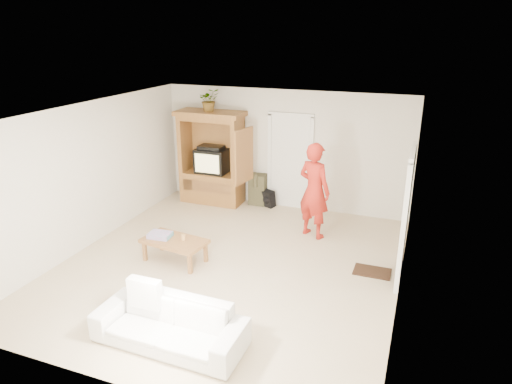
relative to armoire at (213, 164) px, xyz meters
The scene contains 19 objects.
floor 3.22m from the armoire, 59.36° to the right, with size 6.00×6.00×0.00m, color tan.
ceiling 3.53m from the armoire, 59.36° to the right, with size 6.00×6.00×0.00m, color white.
wall_back 1.66m from the armoire, 12.11° to the left, with size 5.50×5.50×0.00m, color silver.
wall_front 5.89m from the armoire, 74.44° to the right, with size 5.50×5.50×0.00m, color silver.
wall_left 2.94m from the armoire, 113.79° to the right, with size 6.00×6.00×0.00m, color silver.
wall_right 5.09m from the armoire, 31.60° to the right, with size 6.00×6.00×0.00m, color silver.
armoire is the anchor object (origin of this frame).
door_back 1.76m from the armoire, 10.13° to the left, with size 0.85×0.05×2.04m, color white.
doorway_right 4.77m from the armoire, 25.61° to the right, with size 0.05×0.90×2.04m, color black.
framed_picture 4.43m from the armoire, 10.03° to the right, with size 0.03×0.60×0.48m, color black.
doormat 4.48m from the armoire, 28.01° to the right, with size 0.60×0.40×0.02m, color #382316.
plant 1.44m from the armoire, 126.74° to the right, with size 0.44×0.38×0.49m, color #4C7238.
man 2.79m from the armoire, 21.28° to the right, with size 0.68×0.44×1.85m, color #AF2217.
sofa 5.13m from the armoire, 70.66° to the right, with size 1.94×0.76×0.57m, color white.
coffee_table 2.99m from the armoire, 77.49° to the right, with size 1.16×0.74×0.41m.
towel 2.93m from the armoire, 82.88° to the right, with size 0.38×0.28×0.08m, color #EB4E9A.
candle 2.96m from the armoire, 74.42° to the right, with size 0.08×0.08×0.10m, color tan.
backpack_black 1.48m from the armoire, ahead, with size 0.30×0.18×0.37m, color black, non-canonical shape.
backpack_olive 1.17m from the armoire, 10.49° to the left, with size 0.38×0.28×0.71m, color #47442B, non-canonical shape.
Camera 1 is at (2.84, -6.30, 3.80)m, focal length 32.00 mm.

